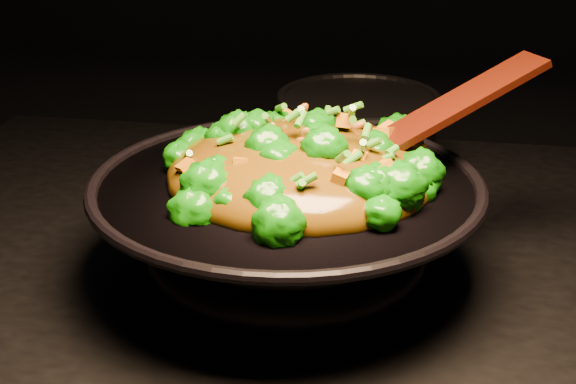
# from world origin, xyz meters

# --- Properties ---
(wok) EXTENTS (0.54, 0.54, 0.12)m
(wok) POSITION_xyz_m (-0.01, -0.05, 0.96)
(wok) COLOR black
(wok) RESTS_ON stovetop
(stir_fry) EXTENTS (0.34, 0.34, 0.10)m
(stir_fry) POSITION_xyz_m (0.00, -0.03, 1.07)
(stir_fry) COLOR #127308
(stir_fry) RESTS_ON wok
(spatula) EXTENTS (0.28, 0.20, 0.13)m
(spatula) POSITION_xyz_m (0.13, 0.01, 1.07)
(spatula) COLOR #3A1705
(spatula) RESTS_ON wok
(back_pot) EXTENTS (0.27, 0.27, 0.13)m
(back_pot) POSITION_xyz_m (0.04, 0.26, 0.96)
(back_pot) COLOR black
(back_pot) RESTS_ON stovetop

